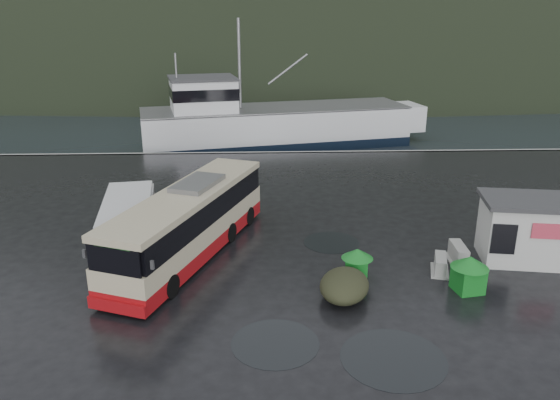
{
  "coord_description": "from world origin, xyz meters",
  "views": [
    {
      "loc": [
        -0.9,
        -21.27,
        10.48
      ],
      "look_at": [
        0.09,
        3.86,
        1.7
      ],
      "focal_mm": 35.0,
      "sensor_mm": 36.0,
      "label": 1
    }
  ],
  "objects_px": {
    "waste_bin_right": "(467,291)",
    "fishing_trawler": "(276,130)",
    "jersey_barrier_a": "(439,272)",
    "dome_tent": "(344,297)",
    "waste_bin_left": "(356,278)",
    "jersey_barrier_b": "(457,262)",
    "coach_bus": "(192,254)",
    "white_van": "(132,257)",
    "ticket_kiosk": "(518,259)"
  },
  "relations": [
    {
      "from": "waste_bin_right",
      "to": "jersey_barrier_a",
      "type": "relative_size",
      "value": 1.03
    },
    {
      "from": "waste_bin_left",
      "to": "ticket_kiosk",
      "type": "height_order",
      "value": "ticket_kiosk"
    },
    {
      "from": "waste_bin_right",
      "to": "jersey_barrier_a",
      "type": "xyz_separation_m",
      "value": [
        -0.57,
        1.64,
        0.0
      ]
    },
    {
      "from": "jersey_barrier_b",
      "to": "fishing_trawler",
      "type": "relative_size",
      "value": 0.06
    },
    {
      "from": "waste_bin_right",
      "to": "jersey_barrier_b",
      "type": "xyz_separation_m",
      "value": [
        0.53,
        2.57,
        0.0
      ]
    },
    {
      "from": "waste_bin_left",
      "to": "waste_bin_right",
      "type": "relative_size",
      "value": 0.88
    },
    {
      "from": "coach_bus",
      "to": "jersey_barrier_b",
      "type": "xyz_separation_m",
      "value": [
        11.79,
        -1.28,
        0.0
      ]
    },
    {
      "from": "dome_tent",
      "to": "fishing_trawler",
      "type": "xyz_separation_m",
      "value": [
        -1.61,
        31.05,
        0.0
      ]
    },
    {
      "from": "jersey_barrier_a",
      "to": "dome_tent",
      "type": "bearing_deg",
      "value": -155.6
    },
    {
      "from": "white_van",
      "to": "jersey_barrier_a",
      "type": "distance_m",
      "value": 13.49
    },
    {
      "from": "waste_bin_right",
      "to": "jersey_barrier_b",
      "type": "height_order",
      "value": "waste_bin_right"
    },
    {
      "from": "waste_bin_right",
      "to": "jersey_barrier_a",
      "type": "distance_m",
      "value": 1.73
    },
    {
      "from": "fishing_trawler",
      "to": "jersey_barrier_b",
      "type": "bearing_deg",
      "value": -88.04
    },
    {
      "from": "dome_tent",
      "to": "jersey_barrier_a",
      "type": "distance_m",
      "value": 4.8
    },
    {
      "from": "white_van",
      "to": "jersey_barrier_a",
      "type": "xyz_separation_m",
      "value": [
        13.34,
        -1.99,
        0.0
      ]
    },
    {
      "from": "dome_tent",
      "to": "jersey_barrier_b",
      "type": "height_order",
      "value": "dome_tent"
    },
    {
      "from": "dome_tent",
      "to": "fishing_trawler",
      "type": "distance_m",
      "value": 31.09
    },
    {
      "from": "coach_bus",
      "to": "waste_bin_right",
      "type": "xyz_separation_m",
      "value": [
        11.26,
        -3.84,
        0.0
      ]
    },
    {
      "from": "dome_tent",
      "to": "ticket_kiosk",
      "type": "distance_m",
      "value": 8.83
    },
    {
      "from": "waste_bin_left",
      "to": "jersey_barrier_a",
      "type": "height_order",
      "value": "waste_bin_left"
    },
    {
      "from": "waste_bin_left",
      "to": "fishing_trawler",
      "type": "xyz_separation_m",
      "value": [
        -2.37,
        29.45,
        0.0
      ]
    },
    {
      "from": "dome_tent",
      "to": "jersey_barrier_b",
      "type": "relative_size",
      "value": 1.62
    },
    {
      "from": "waste_bin_right",
      "to": "jersey_barrier_b",
      "type": "relative_size",
      "value": 0.91
    },
    {
      "from": "waste_bin_right",
      "to": "dome_tent",
      "type": "height_order",
      "value": "waste_bin_right"
    },
    {
      "from": "coach_bus",
      "to": "ticket_kiosk",
      "type": "height_order",
      "value": "coach_bus"
    },
    {
      "from": "ticket_kiosk",
      "to": "fishing_trawler",
      "type": "bearing_deg",
      "value": 118.99
    },
    {
      "from": "jersey_barrier_a",
      "to": "jersey_barrier_b",
      "type": "distance_m",
      "value": 1.44
    },
    {
      "from": "white_van",
      "to": "fishing_trawler",
      "type": "bearing_deg",
      "value": 66.44
    },
    {
      "from": "coach_bus",
      "to": "white_van",
      "type": "bearing_deg",
      "value": -154.27
    },
    {
      "from": "coach_bus",
      "to": "white_van",
      "type": "relative_size",
      "value": 1.78
    },
    {
      "from": "waste_bin_right",
      "to": "coach_bus",
      "type": "bearing_deg",
      "value": 161.14
    },
    {
      "from": "white_van",
      "to": "jersey_barrier_b",
      "type": "bearing_deg",
      "value": -12.56
    },
    {
      "from": "waste_bin_left",
      "to": "waste_bin_right",
      "type": "xyz_separation_m",
      "value": [
        4.18,
        -1.26,
        0.0
      ]
    },
    {
      "from": "waste_bin_left",
      "to": "jersey_barrier_b",
      "type": "distance_m",
      "value": 4.89
    },
    {
      "from": "coach_bus",
      "to": "jersey_barrier_b",
      "type": "distance_m",
      "value": 11.86
    },
    {
      "from": "ticket_kiosk",
      "to": "fishing_trawler",
      "type": "xyz_separation_m",
      "value": [
        -9.88,
        27.95,
        0.0
      ]
    },
    {
      "from": "waste_bin_right",
      "to": "ticket_kiosk",
      "type": "relative_size",
      "value": 0.4
    },
    {
      "from": "ticket_kiosk",
      "to": "jersey_barrier_a",
      "type": "relative_size",
      "value": 2.55
    },
    {
      "from": "jersey_barrier_a",
      "to": "waste_bin_left",
      "type": "bearing_deg",
      "value": -173.95
    },
    {
      "from": "ticket_kiosk",
      "to": "fishing_trawler",
      "type": "height_order",
      "value": "fishing_trawler"
    },
    {
      "from": "jersey_barrier_a",
      "to": "ticket_kiosk",
      "type": "bearing_deg",
      "value": 15.98
    },
    {
      "from": "waste_bin_left",
      "to": "waste_bin_right",
      "type": "distance_m",
      "value": 4.36
    },
    {
      "from": "coach_bus",
      "to": "jersey_barrier_a",
      "type": "xyz_separation_m",
      "value": [
        10.69,
        -2.21,
        0.0
      ]
    },
    {
      "from": "dome_tent",
      "to": "jersey_barrier_b",
      "type": "bearing_deg",
      "value": 28.03
    },
    {
      "from": "coach_bus",
      "to": "ticket_kiosk",
      "type": "distance_m",
      "value": 14.63
    },
    {
      "from": "waste_bin_left",
      "to": "jersey_barrier_a",
      "type": "bearing_deg",
      "value": 6.05
    },
    {
      "from": "waste_bin_right",
      "to": "fishing_trawler",
      "type": "distance_m",
      "value": 31.4
    },
    {
      "from": "coach_bus",
      "to": "dome_tent",
      "type": "distance_m",
      "value": 7.59
    },
    {
      "from": "coach_bus",
      "to": "waste_bin_left",
      "type": "distance_m",
      "value": 7.54
    },
    {
      "from": "white_van",
      "to": "ticket_kiosk",
      "type": "relative_size",
      "value": 1.76
    }
  ]
}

